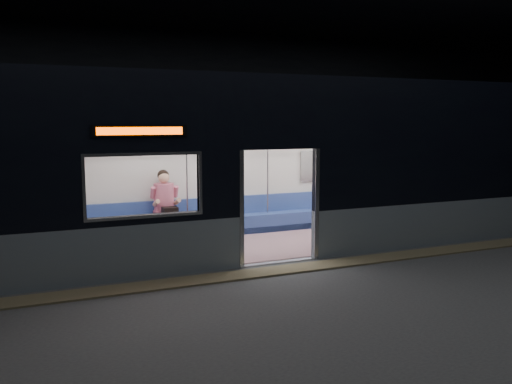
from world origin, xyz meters
TOP-DOWN VIEW (x-y plane):
  - station_floor at (0.00, 0.00)m, footprint 24.00×14.00m
  - station_envelope at (0.00, 0.00)m, footprint 24.00×14.00m
  - tactile_strip at (0.00, 0.55)m, footprint 22.80×0.50m
  - metro_car at (-0.00, 2.54)m, footprint 18.00×3.04m
  - passenger at (-1.46, 3.55)m, footprint 0.44×0.77m
  - handbag at (-1.42, 3.29)m, footprint 0.33×0.29m
  - transit_map at (2.45, 3.85)m, footprint 0.98×0.03m

SIDE VIEW (x-z plane):
  - station_floor at x=0.00m, z-range -0.01..0.00m
  - tactile_strip at x=0.00m, z-range 0.00..0.03m
  - handbag at x=-1.42m, z-range 0.63..0.78m
  - passenger at x=-1.46m, z-range 0.10..1.59m
  - transit_map at x=2.45m, z-range 1.15..1.79m
  - metro_car at x=0.00m, z-range 0.17..3.52m
  - station_envelope at x=0.00m, z-range 1.16..6.16m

